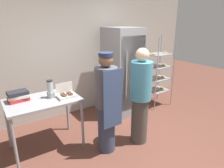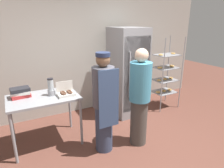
% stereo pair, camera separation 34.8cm
% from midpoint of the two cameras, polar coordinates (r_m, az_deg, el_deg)
% --- Properties ---
extents(ground_plane, '(14.00, 14.00, 0.00)m').
position_cam_midpoint_polar(ground_plane, '(3.42, 6.13, -20.06)').
color(ground_plane, brown).
extents(back_wall, '(6.40, 0.12, 2.73)m').
position_cam_midpoint_polar(back_wall, '(4.69, -11.42, 8.57)').
color(back_wall, '#ADA89E').
rests_on(back_wall, ground_plane).
extents(refrigerator, '(0.69, 0.78, 1.95)m').
position_cam_midpoint_polar(refrigerator, '(4.52, 0.79, 3.50)').
color(refrigerator, gray).
rests_on(refrigerator, ground_plane).
extents(baking_rack, '(0.61, 0.49, 1.73)m').
position_cam_midpoint_polar(baking_rack, '(5.05, 11.12, 3.20)').
color(baking_rack, '#93969B').
rests_on(baking_rack, ground_plane).
extents(prep_counter, '(1.13, 0.74, 0.88)m').
position_cam_midpoint_polar(prep_counter, '(3.49, -21.86, -5.65)').
color(prep_counter, gray).
rests_on(prep_counter, ground_plane).
extents(donut_box, '(0.29, 0.19, 0.23)m').
position_cam_midpoint_polar(donut_box, '(3.39, -15.75, -3.07)').
color(donut_box, silver).
rests_on(donut_box, prep_counter).
extents(blender_pitcher, '(0.12, 0.12, 0.30)m').
position_cam_midpoint_polar(blender_pitcher, '(3.45, -20.01, -1.67)').
color(blender_pitcher, '#99999E').
rests_on(blender_pitcher, prep_counter).
extents(binder_stack, '(0.31, 0.24, 0.16)m').
position_cam_midpoint_polar(binder_stack, '(3.54, -27.87, -3.12)').
color(binder_stack, '#B72D2D').
rests_on(binder_stack, prep_counter).
extents(person_baker, '(0.35, 0.37, 1.65)m').
position_cam_midpoint_polar(person_baker, '(3.15, -4.77, -5.40)').
color(person_baker, '#333D56').
rests_on(person_baker, ground_plane).
extents(person_customer, '(0.36, 0.36, 1.68)m').
position_cam_midpoint_polar(person_customer, '(3.39, 5.25, -3.67)').
color(person_customer, '#47423D').
rests_on(person_customer, ground_plane).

